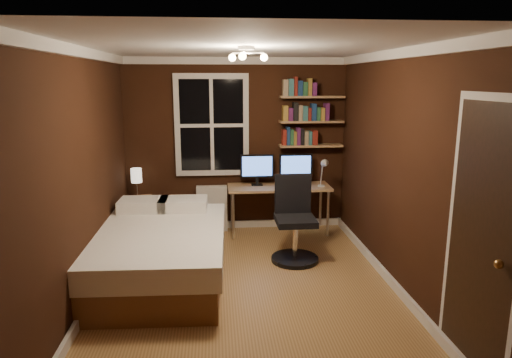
{
  "coord_description": "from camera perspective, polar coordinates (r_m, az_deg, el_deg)",
  "views": [
    {
      "loc": [
        -0.31,
        -4.52,
        2.2
      ],
      "look_at": [
        0.14,
        0.45,
        1.1
      ],
      "focal_mm": 32.0,
      "sensor_mm": 36.0,
      "label": 1
    }
  ],
  "objects": [
    {
      "name": "desk_lamp",
      "position": [
        6.46,
        8.38,
        0.81
      ],
      "size": [
        0.14,
        0.32,
        0.44
      ],
      "primitive_type": null,
      "color": "silver",
      "rests_on": "desk"
    },
    {
      "name": "bookshelf_lower",
      "position": [
        6.71,
        6.84,
        4.17
      ],
      "size": [
        0.92,
        0.22,
        0.03
      ],
      "primitive_type": "cube",
      "color": "#9C794B",
      "rests_on": "wall_back"
    },
    {
      "name": "books_row_lower",
      "position": [
        6.69,
        6.87,
        5.27
      ],
      "size": [
        0.54,
        0.16,
        0.23
      ],
      "primitive_type": null,
      "color": "maroon",
      "rests_on": "bookshelf_lower"
    },
    {
      "name": "wall_right",
      "position": [
        5.0,
        17.39,
        0.87
      ],
      "size": [
        0.04,
        4.2,
        2.5
      ],
      "primitive_type": "cube",
      "color": "black",
      "rests_on": "ground"
    },
    {
      "name": "bed",
      "position": [
        5.27,
        -12.51,
        -8.96
      ],
      "size": [
        1.6,
        2.17,
        0.72
      ],
      "rotation": [
        0.0,
        0.0,
        -0.03
      ],
      "color": "brown",
      "rests_on": "ground"
    },
    {
      "name": "books_row_middle",
      "position": [
        6.66,
        6.94,
        8.26
      ],
      "size": [
        0.6,
        0.16,
        0.23
      ],
      "primitive_type": null,
      "color": "navy",
      "rests_on": "bookshelf_middle"
    },
    {
      "name": "wall_left",
      "position": [
        4.79,
        -20.69,
        0.17
      ],
      "size": [
        0.04,
        4.2,
        2.5
      ],
      "primitive_type": "cube",
      "color": "black",
      "rests_on": "ground"
    },
    {
      "name": "radiator",
      "position": [
        6.76,
        -5.51,
        -3.68
      ],
      "size": [
        0.45,
        0.16,
        0.67
      ],
      "primitive_type": "cube",
      "color": "silver",
      "rests_on": "ground"
    },
    {
      "name": "office_chair",
      "position": [
        5.65,
        4.84,
        -6.13
      ],
      "size": [
        0.58,
        0.58,
        1.05
      ],
      "rotation": [
        0.0,
        0.0,
        0.0
      ],
      "color": "black",
      "rests_on": "ground"
    },
    {
      "name": "monitor_left",
      "position": [
        6.55,
        0.13,
        1.14
      ],
      "size": [
        0.48,
        0.12,
        0.45
      ],
      "primitive_type": null,
      "color": "black",
      "rests_on": "desk"
    },
    {
      "name": "floor",
      "position": [
        5.03,
        -1.18,
        -13.51
      ],
      "size": [
        4.2,
        4.2,
        0.0
      ],
      "primitive_type": "plane",
      "color": "brown",
      "rests_on": "ground"
    },
    {
      "name": "books_row_upper",
      "position": [
        6.65,
        7.02,
        11.27
      ],
      "size": [
        0.42,
        0.16,
        0.23
      ],
      "primitive_type": null,
      "color": "#285E38",
      "rests_on": "bookshelf_upper"
    },
    {
      "name": "door",
      "position": [
        3.71,
        26.14,
        -7.35
      ],
      "size": [
        0.03,
        0.82,
        2.05
      ],
      "primitive_type": null,
      "color": "black",
      "rests_on": "ground"
    },
    {
      "name": "door_knob",
      "position": [
        3.46,
        28.09,
        -9.38
      ],
      "size": [
        0.06,
        0.06,
        0.06
      ],
      "primitive_type": "sphere",
      "color": "#BA823D",
      "rests_on": "door"
    },
    {
      "name": "bookshelf_middle",
      "position": [
        6.67,
        6.92,
        7.15
      ],
      "size": [
        0.92,
        0.22,
        0.03
      ],
      "primitive_type": "cube",
      "color": "#9C794B",
      "rests_on": "wall_back"
    },
    {
      "name": "ceiling_fixture",
      "position": [
        4.43,
        -1.23,
        14.99
      ],
      "size": [
        0.44,
        0.44,
        0.18
      ],
      "primitive_type": null,
      "color": "beige",
      "rests_on": "ceiling"
    },
    {
      "name": "desk",
      "position": [
        6.58,
        2.89,
        -1.39
      ],
      "size": [
        1.47,
        0.55,
        0.7
      ],
      "color": "#9C794B",
      "rests_on": "ground"
    },
    {
      "name": "bedside_lamp",
      "position": [
        6.62,
        -14.68,
        -0.56
      ],
      "size": [
        0.15,
        0.15,
        0.44
      ],
      "primitive_type": null,
      "color": "beige",
      "rests_on": "nightstand"
    },
    {
      "name": "nightstand",
      "position": [
        6.75,
        -14.45,
        -4.62
      ],
      "size": [
        0.53,
        0.53,
        0.54
      ],
      "primitive_type": "cube",
      "rotation": [
        0.0,
        0.0,
        0.25
      ],
      "color": "brown",
      "rests_on": "ground"
    },
    {
      "name": "ceiling",
      "position": [
        4.54,
        -1.32,
        16.19
      ],
      "size": [
        3.2,
        4.2,
        0.02
      ],
      "primitive_type": "cube",
      "color": "white",
      "rests_on": "wall_back"
    },
    {
      "name": "bookshelf_upper",
      "position": [
        6.65,
        6.99,
        10.15
      ],
      "size": [
        0.92,
        0.22,
        0.03
      ],
      "primitive_type": "cube",
      "color": "#9C794B",
      "rests_on": "wall_back"
    },
    {
      "name": "wall_back",
      "position": [
        6.69,
        -2.48,
        4.22
      ],
      "size": [
        3.2,
        0.04,
        2.5
      ],
      "primitive_type": "cube",
      "color": "black",
      "rests_on": "ground"
    },
    {
      "name": "window",
      "position": [
        6.62,
        -5.54,
        6.7
      ],
      "size": [
        1.06,
        0.06,
        1.46
      ],
      "primitive_type": "cube",
      "color": "silver",
      "rests_on": "wall_back"
    },
    {
      "name": "monitor_right",
      "position": [
        6.62,
        4.98,
        1.22
      ],
      "size": [
        0.48,
        0.12,
        0.45
      ],
      "primitive_type": null,
      "color": "black",
      "rests_on": "desk"
    }
  ]
}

